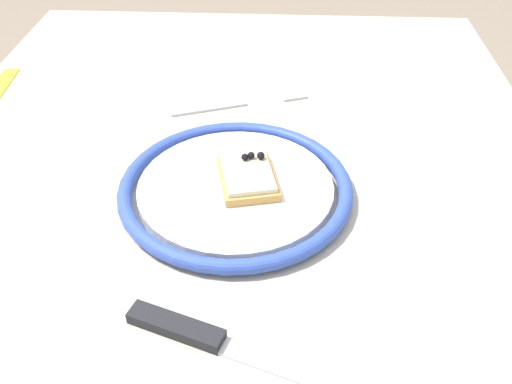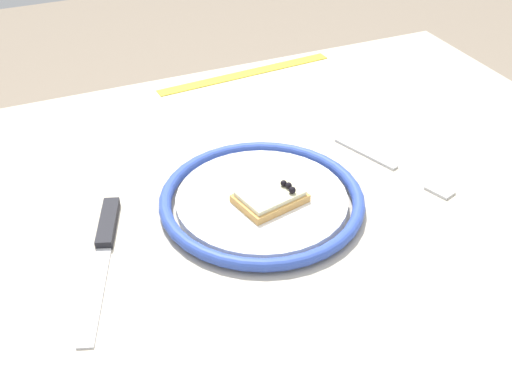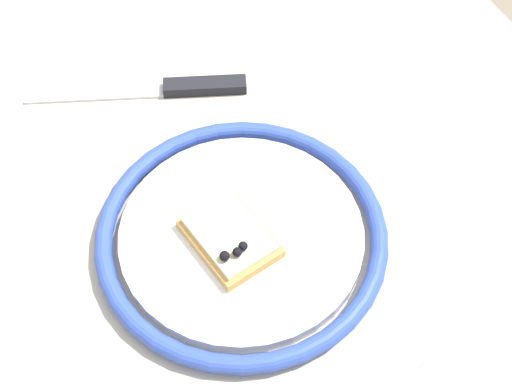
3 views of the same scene
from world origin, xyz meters
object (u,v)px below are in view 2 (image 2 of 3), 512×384
(dining_table, at_px, (285,240))
(fork, at_px, (392,166))
(knife, at_px, (105,241))
(pizza_slice_near, at_px, (271,197))
(plate, at_px, (262,200))
(measuring_tape, at_px, (246,74))

(dining_table, height_order, fork, fork)
(knife, distance_m, fork, 0.41)
(dining_table, distance_m, knife, 0.26)
(pizza_slice_near, bearing_deg, knife, -5.42)
(plate, bearing_deg, fork, -177.63)
(dining_table, xyz_separation_m, fork, (-0.17, -0.00, 0.08))
(plate, distance_m, knife, 0.21)
(knife, bearing_deg, plate, 178.19)
(measuring_tape, bearing_deg, knife, 42.98)
(knife, relative_size, fork, 1.19)
(dining_table, relative_size, pizza_slice_near, 10.80)
(knife, xyz_separation_m, fork, (-0.41, -0.00, -0.00))
(dining_table, distance_m, measuring_tape, 0.39)
(dining_table, height_order, knife, knife)
(dining_table, xyz_separation_m, plate, (0.04, 0.01, 0.09))
(fork, bearing_deg, plate, 2.37)
(plate, bearing_deg, knife, -1.81)
(dining_table, bearing_deg, fork, -179.30)
(dining_table, bearing_deg, plate, 9.26)
(dining_table, distance_m, plate, 0.10)
(dining_table, distance_m, pizza_slice_near, 0.11)
(knife, bearing_deg, pizza_slice_near, 174.58)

